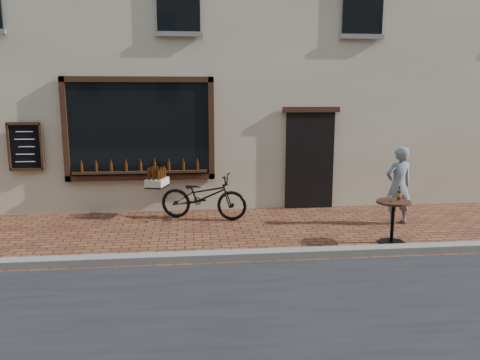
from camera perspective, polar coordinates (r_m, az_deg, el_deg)
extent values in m
plane|color=#53281A|center=(7.42, 0.58, -10.09)|extent=(90.00, 90.00, 0.00)
cube|color=slate|center=(7.58, 0.40, -9.13)|extent=(90.00, 0.25, 0.12)
cube|color=beige|center=(13.64, -2.79, 20.55)|extent=(28.00, 6.00, 10.00)
cube|color=black|center=(10.43, -12.16, 6.08)|extent=(3.00, 0.06, 2.00)
cube|color=black|center=(10.39, -12.40, 11.90)|extent=(3.24, 0.10, 0.12)
cube|color=black|center=(10.54, -11.95, 0.31)|extent=(3.24, 0.10, 0.12)
cube|color=black|center=(10.69, -20.56, 5.75)|extent=(0.12, 0.10, 2.24)
cube|color=black|center=(10.37, -3.51, 6.26)|extent=(0.12, 0.10, 2.24)
cube|color=black|center=(10.47, -12.00, 0.97)|extent=(2.90, 0.16, 0.05)
cube|color=black|center=(10.81, 8.48, 2.34)|extent=(1.10, 0.10, 2.20)
cube|color=black|center=(10.68, 8.69, 8.49)|extent=(1.30, 0.10, 0.12)
cube|color=black|center=(10.96, -24.69, 3.72)|extent=(0.62, 0.04, 0.92)
cylinder|color=#3D1C07|center=(10.65, -18.73, 1.46)|extent=(0.06, 0.06, 0.19)
cylinder|color=#3D1C07|center=(10.59, -17.08, 1.50)|extent=(0.06, 0.06, 0.19)
cylinder|color=#3D1C07|center=(10.53, -15.41, 1.54)|extent=(0.06, 0.06, 0.19)
cylinder|color=#3D1C07|center=(10.49, -13.73, 1.58)|extent=(0.06, 0.06, 0.19)
cylinder|color=#3D1C07|center=(10.45, -12.03, 1.62)|extent=(0.06, 0.06, 0.19)
cylinder|color=#3D1C07|center=(10.42, -10.32, 1.65)|extent=(0.06, 0.06, 0.19)
cylinder|color=#3D1C07|center=(10.41, -8.60, 1.69)|extent=(0.06, 0.06, 0.19)
cylinder|color=#3D1C07|center=(10.40, -6.88, 1.72)|extent=(0.06, 0.06, 0.19)
cylinder|color=#3D1C07|center=(10.40, -5.16, 1.76)|extent=(0.06, 0.06, 0.19)
cube|color=black|center=(11.22, 14.80, 20.37)|extent=(0.90, 0.06, 1.40)
imported|color=black|center=(9.86, -4.46, -2.00)|extent=(1.95, 1.14, 0.97)
cube|color=black|center=(10.13, -10.06, -0.74)|extent=(0.50, 0.60, 0.03)
cube|color=beige|center=(10.11, -10.08, -0.24)|extent=(0.50, 0.62, 0.15)
cylinder|color=#3D1C07|center=(9.86, -9.92, 0.55)|extent=(0.06, 0.06, 0.20)
cylinder|color=#3D1C07|center=(9.90, -10.50, 0.57)|extent=(0.06, 0.06, 0.20)
cylinder|color=#3D1C07|center=(9.94, -11.08, 0.59)|extent=(0.06, 0.06, 0.20)
cylinder|color=#3D1C07|center=(9.98, -9.66, 0.67)|extent=(0.06, 0.06, 0.20)
cylinder|color=#3D1C07|center=(10.02, -10.24, 0.69)|extent=(0.06, 0.06, 0.20)
cylinder|color=#3D1C07|center=(10.06, -10.81, 0.71)|extent=(0.06, 0.06, 0.20)
cylinder|color=#3D1C07|center=(10.10, -9.41, 0.80)|extent=(0.06, 0.06, 0.20)
cylinder|color=#3D1C07|center=(10.14, -9.98, 0.81)|extent=(0.06, 0.06, 0.20)
cylinder|color=#3D1C07|center=(10.18, -10.55, 0.83)|extent=(0.06, 0.06, 0.20)
cylinder|color=#3D1C07|center=(10.22, -9.17, 0.92)|extent=(0.06, 0.06, 0.20)
cylinder|color=black|center=(8.79, 17.96, -7.19)|extent=(0.44, 0.44, 0.03)
cylinder|color=black|center=(8.69, 18.09, -4.92)|extent=(0.06, 0.06, 0.69)
cylinder|color=black|center=(8.60, 18.23, -2.56)|extent=(0.59, 0.59, 0.04)
cylinder|color=gold|center=(8.68, 18.83, -1.72)|extent=(0.06, 0.06, 0.06)
cylinder|color=white|center=(8.48, 17.84, -2.14)|extent=(0.08, 0.08, 0.13)
imported|color=slate|center=(9.93, 18.75, -0.65)|extent=(0.62, 0.45, 1.57)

